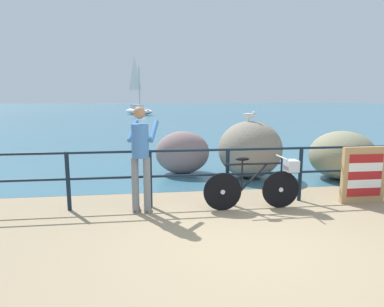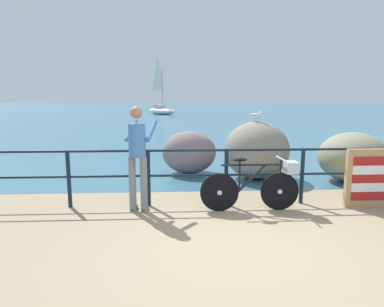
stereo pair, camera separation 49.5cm
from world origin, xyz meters
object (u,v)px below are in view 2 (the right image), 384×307
Objects in this scene: breakwater_boulder_right at (352,157)px; bicycle at (259,184)px; sailboat at (161,108)px; breakwater_boulder_main at (257,150)px; breakwater_boulder_left at (189,152)px; person_at_railing at (138,154)px; seagull at (255,115)px; folded_deckchair_stack at (369,178)px.

bicycle is at bearing -144.66° from breakwater_boulder_right.
sailboat is at bearing 94.69° from bicycle.
breakwater_boulder_left is at bearing 159.06° from breakwater_boulder_main.
seagull is (2.50, 2.22, 0.51)m from person_at_railing.
folded_deckchair_stack is 2.65m from breakwater_boulder_main.
person_at_railing is 3.04m from breakwater_boulder_left.
seagull is at bearing 168.94° from breakwater_boulder_right.
breakwater_boulder_left is at bearing -168.53° from seagull.
seagull is (-1.52, 2.20, 0.98)m from folded_deckchair_stack.
breakwater_boulder_main is 0.82m from seagull.
person_at_railing is 1.31× the size of breakwater_boulder_left.
seagull reaches higher than breakwater_boulder_right.
bicycle is at bearing -33.07° from sailboat.
person_at_railing is 5.58× the size of seagull.
person_at_railing is 4.05m from folded_deckchair_stack.
sailboat reaches higher than bicycle.
breakwater_boulder_left is 1.90m from seagull.
breakwater_boulder_left is 0.89× the size of breakwater_boulder_right.
breakwater_boulder_right reaches higher than folded_deckchair_stack.
bicycle is at bearing -102.75° from breakwater_boulder_main.
breakwater_boulder_left reaches higher than bicycle.
folded_deckchair_stack is at bearing -110.06° from breakwater_boulder_right.
sailboat is at bearing 96.57° from breakwater_boulder_main.
breakwater_boulder_right is at bearing 69.94° from folded_deckchair_stack.
bicycle is 3.23m from breakwater_boulder_right.
folded_deckchair_stack is at bearing -76.52° from person_at_railing.
person_at_railing is 0.29× the size of sailboat.
person_at_railing is at bearing -179.64° from folded_deckchair_stack.
breakwater_boulder_left is (0.99, 2.83, -0.45)m from person_at_railing.
seagull reaches higher than breakwater_boulder_left.
sailboat is (-5.45, 29.39, 0.14)m from breakwater_boulder_right.
folded_deckchair_stack is 3.26× the size of seagull.
seagull is at bearing -21.96° from breakwater_boulder_left.
seagull is at bearing -35.28° from person_at_railing.
sailboat is (-1.76, 28.36, 0.17)m from breakwater_boulder_left.
breakwater_boulder_left is 3.83m from breakwater_boulder_right.
folded_deckchair_stack is (1.99, 0.10, 0.06)m from bicycle.
bicycle is 0.96× the size of person_at_railing.
bicycle is 1.63× the size of folded_deckchair_stack.
breakwater_boulder_main is 1.69m from breakwater_boulder_left.
folded_deckchair_stack is at bearing -42.74° from breakwater_boulder_left.
person_at_railing is at bearing -109.17° from breakwater_boulder_left.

